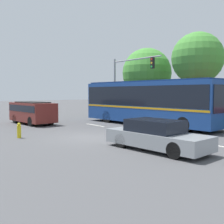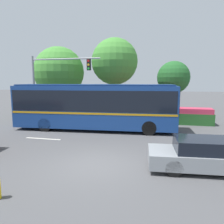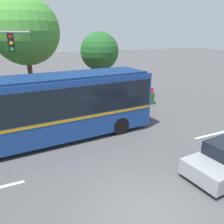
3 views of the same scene
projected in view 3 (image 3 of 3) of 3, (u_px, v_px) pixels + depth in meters
The scene contains 6 objects.
ground_plane at pixel (145, 212), 7.36m from camera, with size 140.00×140.00×0.00m, color #4C4C4F.
city_bus at pixel (40, 106), 11.61m from camera, with size 12.20×3.35×3.44m.
flowering_hedge at pixel (102, 100), 17.28m from camera, with size 8.56×1.35×1.39m.
street_tree_centre at pixel (26, 31), 15.61m from camera, with size 4.60×4.60×7.91m.
street_tree_right at pixel (100, 52), 19.23m from camera, with size 3.20×3.20×5.64m.
lane_stripe_near at pixel (211, 135), 13.02m from camera, with size 2.40×0.16×0.01m, color silver.
Camera 3 is at (-3.49, -4.91, 5.42)m, focal length 36.89 mm.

